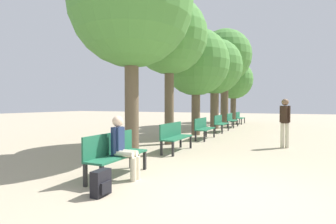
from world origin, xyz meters
name	(u,v)px	position (x,y,z in m)	size (l,w,h in m)	color
ground_plane	(222,194)	(0.00, 0.00, 0.00)	(80.00, 80.00, 0.00)	tan
bench_row_0	(115,151)	(-2.25, 0.13, 0.52)	(0.46, 1.62, 0.90)	#1E6042
bench_row_1	(174,135)	(-2.25, 3.31, 0.52)	(0.46, 1.62, 0.90)	#1E6042
bench_row_2	(203,127)	(-2.25, 6.48, 0.52)	(0.46, 1.62, 0.90)	#1E6042
bench_row_3	(220,122)	(-2.25, 9.66, 0.52)	(0.46, 1.62, 0.90)	#1E6042
bench_row_4	(231,119)	(-2.25, 12.83, 0.52)	(0.46, 1.62, 0.90)	#1E6042
bench_row_5	(239,117)	(-2.25, 16.01, 0.52)	(0.46, 1.62, 0.90)	#1E6042
tree_row_0	(131,6)	(-3.02, 2.03, 4.25)	(3.48, 3.48, 6.02)	brown
tree_row_1	(169,37)	(-3.02, 4.64, 4.00)	(2.85, 2.85, 5.46)	brown
tree_row_2	(196,63)	(-3.02, 7.82, 3.50)	(3.22, 3.22, 5.14)	brown
tree_row_3	(215,67)	(-3.02, 11.47, 3.75)	(3.35, 3.35, 5.47)	brown
tree_row_4	(225,57)	(-3.02, 14.29, 4.84)	(3.75, 3.75, 6.78)	brown
tree_row_5	(233,80)	(-3.02, 17.73, 3.49)	(3.18, 3.18, 5.11)	brown
person_seated	(123,145)	(-2.02, 0.08, 0.68)	(0.58, 0.33, 1.26)	beige
backpack	(101,183)	(-1.78, -0.89, 0.21)	(0.21, 0.35, 0.42)	black
pedestrian_near	(285,120)	(0.94, 5.47, 0.96)	(0.34, 0.28, 1.68)	beige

